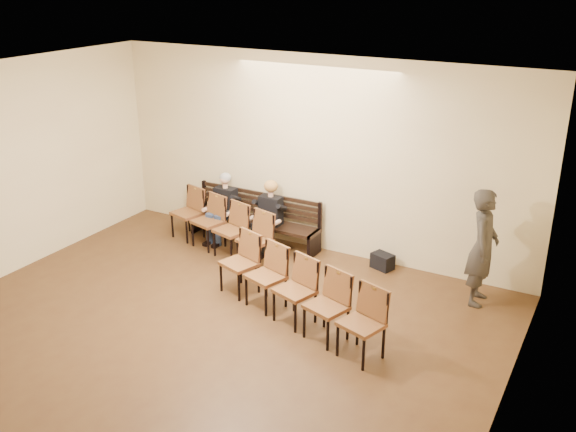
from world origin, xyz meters
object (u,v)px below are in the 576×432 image
object	(u,v)px
bag	(382,261)
passerby	(484,239)
bench	(254,231)
water_bottle	(267,225)
chair_row_front	(219,226)
laptop	(221,213)
seated_man	(223,208)
seated_woman	(268,219)
chair_row_back	(295,291)

from	to	relation	value
bag	passerby	xyz separation A→B (m)	(1.70, -0.38, 0.92)
bench	bag	bearing A→B (deg)	2.27
water_bottle	chair_row_front	world-z (taller)	chair_row_front
bag	water_bottle	bearing A→B (deg)	-168.12
passerby	chair_row_front	world-z (taller)	passerby
laptop	water_bottle	size ratio (longest dim) A/B	1.39
water_bottle	passerby	bearing A→B (deg)	0.72
passerby	seated_man	bearing A→B (deg)	83.05
water_bottle	bag	xyz separation A→B (m)	(2.04, 0.43, -0.43)
seated_woman	chair_row_front	world-z (taller)	seated_woman
water_bottle	chair_row_front	size ratio (longest dim) A/B	0.10
laptop	chair_row_front	world-z (taller)	chair_row_front
bench	seated_man	xyz separation A→B (m)	(-0.60, -0.12, 0.38)
seated_man	passerby	xyz separation A→B (m)	(4.82, -0.16, 0.45)
chair_row_front	water_bottle	bearing A→B (deg)	36.41
bag	seated_man	bearing A→B (deg)	-175.97
bench	passerby	distance (m)	4.31
seated_woman	passerby	xyz separation A→B (m)	(3.84, -0.16, 0.47)
chair_row_back	bench	bearing A→B (deg)	150.99
chair_row_front	seated_man	bearing A→B (deg)	131.96
seated_woman	bag	bearing A→B (deg)	5.87
bench	chair_row_back	distance (m)	2.99
bag	chair_row_front	size ratio (longest dim) A/B	0.15
seated_man	laptop	world-z (taller)	seated_man
chair_row_back	water_bottle	bearing A→B (deg)	147.91
water_bottle	passerby	world-z (taller)	passerby
laptop	seated_woman	bearing A→B (deg)	15.31
laptop	passerby	world-z (taller)	passerby
seated_woman	chair_row_back	bearing A→B (deg)	-51.20
bench	passerby	world-z (taller)	passerby
seated_woman	laptop	bearing A→B (deg)	-172.61
bench	laptop	size ratio (longest dim) A/B	8.26
seated_woman	laptop	size ratio (longest dim) A/B	3.72
bench	laptop	xyz separation A→B (m)	(-0.56, -0.24, 0.34)
seated_man	bag	xyz separation A→B (m)	(3.12, 0.22, -0.47)
bench	bag	distance (m)	2.52
water_bottle	passerby	xyz separation A→B (m)	(3.74, 0.05, 0.49)
chair_row_front	chair_row_back	bearing A→B (deg)	-18.01
passerby	bench	bearing A→B (deg)	81.16
bag	chair_row_back	distance (m)	2.35
water_bottle	passerby	size ratio (longest dim) A/B	0.11
bench	chair_row_front	bearing A→B (deg)	-116.88
bench	laptop	bearing A→B (deg)	-156.64
laptop	water_bottle	world-z (taller)	laptop
seated_man	water_bottle	xyz separation A→B (m)	(1.09, -0.21, -0.04)
chair_row_front	bench	bearing A→B (deg)	77.95
seated_woman	passerby	world-z (taller)	passerby
water_bottle	bag	distance (m)	2.12
chair_row_front	laptop	bearing A→B (deg)	134.40
water_bottle	chair_row_front	xyz separation A→B (m)	(-0.81, -0.32, -0.08)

